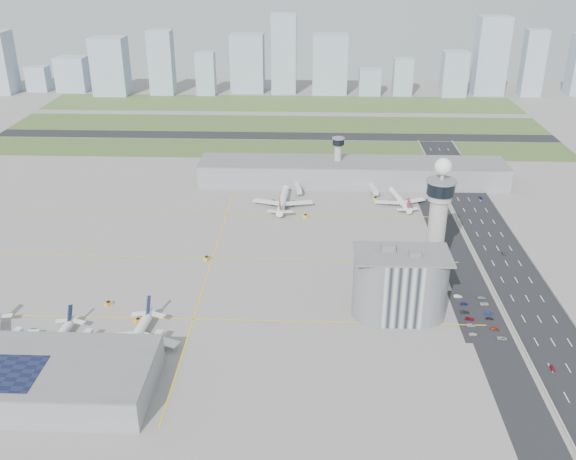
{
  "coord_description": "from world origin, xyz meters",
  "views": [
    {
      "loc": [
        11.58,
        -272.36,
        155.89
      ],
      "look_at": [
        0.0,
        35.0,
        15.0
      ],
      "focal_mm": 40.0,
      "sensor_mm": 36.0,
      "label": 1
    }
  ],
  "objects_px": {
    "control_tower": "(438,218)",
    "car_lot_10": "(485,304)",
    "tug_0": "(68,339)",
    "tug_2": "(138,320)",
    "secondary_tower": "(338,156)",
    "airplane_near_b": "(53,339)",
    "jet_bridge_near_2": "(148,354)",
    "car_hw_0": "(552,368)",
    "car_lot_6": "(502,338)",
    "car_lot_11": "(482,298)",
    "car_lot_2": "(470,319)",
    "car_lot_5": "(458,296)",
    "tug_5": "(376,199)",
    "car_hw_2": "(481,198)",
    "car_lot_3": "(465,312)",
    "jet_bridge_near_1": "(74,353)",
    "car_lot_4": "(464,304)",
    "car_lot_9": "(489,313)",
    "jet_bridge_far_0": "(296,187)",
    "car_lot_1": "(471,325)",
    "jet_bridge_far_1": "(371,188)",
    "car_lot_0": "(473,334)",
    "airplane_far_a": "(283,196)",
    "tug_1": "(108,303)",
    "tug_3": "(207,258)",
    "airplane_near_c": "(134,334)",
    "car_hw_1": "(504,254)",
    "admin_building": "(400,285)",
    "car_lot_7": "(495,329)",
    "airplane_far_b": "(400,196)"
  },
  "relations": [
    {
      "from": "tug_1",
      "to": "car_lot_2",
      "type": "height_order",
      "value": "tug_1"
    },
    {
      "from": "tug_5",
      "to": "car_hw_2",
      "type": "height_order",
      "value": "tug_5"
    },
    {
      "from": "tug_0",
      "to": "car_hw_1",
      "type": "height_order",
      "value": "tug_0"
    },
    {
      "from": "jet_bridge_near_2",
      "to": "car_hw_2",
      "type": "distance_m",
      "value": 253.2
    },
    {
      "from": "car_lot_1",
      "to": "airplane_far_a",
      "type": "bearing_deg",
      "value": 30.32
    },
    {
      "from": "control_tower",
      "to": "car_lot_10",
      "type": "height_order",
      "value": "control_tower"
    },
    {
      "from": "car_lot_4",
      "to": "car_lot_9",
      "type": "xyz_separation_m",
      "value": [
        9.4,
        -8.04,
        0.06
      ]
    },
    {
      "from": "airplane_near_b",
      "to": "tug_3",
      "type": "xyz_separation_m",
      "value": [
        50.45,
        83.57,
        -4.39
      ]
    },
    {
      "from": "secondary_tower",
      "to": "airplane_near_b",
      "type": "bearing_deg",
      "value": -121.0
    },
    {
      "from": "car_lot_9",
      "to": "car_hw_0",
      "type": "height_order",
      "value": "car_lot_9"
    },
    {
      "from": "car_lot_0",
      "to": "tug_2",
      "type": "bearing_deg",
      "value": 85.3
    },
    {
      "from": "tug_2",
      "to": "tug_3",
      "type": "bearing_deg",
      "value": 120.43
    },
    {
      "from": "car_lot_9",
      "to": "car_lot_1",
      "type": "bearing_deg",
      "value": 135.19
    },
    {
      "from": "tug_0",
      "to": "car_hw_2",
      "type": "height_order",
      "value": "tug_0"
    },
    {
      "from": "car_lot_3",
      "to": "car_lot_11",
      "type": "height_order",
      "value": "car_lot_11"
    },
    {
      "from": "car_lot_6",
      "to": "car_lot_11",
      "type": "height_order",
      "value": "car_lot_6"
    },
    {
      "from": "tug_1",
      "to": "car_lot_1",
      "type": "bearing_deg",
      "value": -147.44
    },
    {
      "from": "tug_2",
      "to": "tug_3",
      "type": "relative_size",
      "value": 0.86
    },
    {
      "from": "jet_bridge_near_1",
      "to": "tug_5",
      "type": "relative_size",
      "value": 4.34
    },
    {
      "from": "airplane_near_c",
      "to": "car_lot_3",
      "type": "xyz_separation_m",
      "value": [
        143.43,
        31.97,
        -5.69
      ]
    },
    {
      "from": "car_lot_2",
      "to": "car_lot_1",
      "type": "bearing_deg",
      "value": -177.91
    },
    {
      "from": "car_hw_1",
      "to": "car_lot_2",
      "type": "bearing_deg",
      "value": -124.27
    },
    {
      "from": "jet_bridge_far_0",
      "to": "car_hw_0",
      "type": "bearing_deg",
      "value": 18.9
    },
    {
      "from": "airplane_near_b",
      "to": "jet_bridge_far_0",
      "type": "relative_size",
      "value": 2.77
    },
    {
      "from": "car_lot_1",
      "to": "jet_bridge_far_0",
      "type": "bearing_deg",
      "value": 23.6
    },
    {
      "from": "jet_bridge_near_2",
      "to": "car_hw_0",
      "type": "relative_size",
      "value": 3.89
    },
    {
      "from": "tug_5",
      "to": "car_lot_2",
      "type": "xyz_separation_m",
      "value": [
        29.7,
        -142.6,
        -0.38
      ]
    },
    {
      "from": "car_lot_2",
      "to": "car_lot_5",
      "type": "xyz_separation_m",
      "value": [
        -1.31,
        19.59,
        0.09
      ]
    },
    {
      "from": "secondary_tower",
      "to": "car_hw_0",
      "type": "height_order",
      "value": "secondary_tower"
    },
    {
      "from": "airplane_near_c",
      "to": "jet_bridge_near_1",
      "type": "relative_size",
      "value": 3.2
    },
    {
      "from": "tug_5",
      "to": "tug_2",
      "type": "bearing_deg",
      "value": 168.28
    },
    {
      "from": "secondary_tower",
      "to": "car_lot_6",
      "type": "xyz_separation_m",
      "value": [
        64.09,
        -190.64,
        -18.19
      ]
    },
    {
      "from": "car_lot_0",
      "to": "airplane_far_a",
      "type": "bearing_deg",
      "value": 29.0
    },
    {
      "from": "jet_bridge_far_0",
      "to": "car_lot_5",
      "type": "distance_m",
      "value": 159.8
    },
    {
      "from": "car_hw_0",
      "to": "car_hw_2",
      "type": "distance_m",
      "value": 182.54
    },
    {
      "from": "car_lot_9",
      "to": "car_hw_2",
      "type": "relative_size",
      "value": 0.89
    },
    {
      "from": "admin_building",
      "to": "tug_0",
      "type": "distance_m",
      "value": 145.47
    },
    {
      "from": "car_lot_0",
      "to": "car_lot_10",
      "type": "distance_m",
      "value": 27.62
    },
    {
      "from": "control_tower",
      "to": "car_lot_4",
      "type": "height_order",
      "value": "control_tower"
    },
    {
      "from": "airplane_far_a",
      "to": "secondary_tower",
      "type": "bearing_deg",
      "value": -35.85
    },
    {
      "from": "control_tower",
      "to": "car_hw_1",
      "type": "distance_m",
      "value": 64.73
    },
    {
      "from": "jet_bridge_near_2",
      "to": "car_lot_7",
      "type": "relative_size",
      "value": 3.68
    },
    {
      "from": "airplane_near_b",
      "to": "tug_1",
      "type": "relative_size",
      "value": 11.73
    },
    {
      "from": "jet_bridge_far_1",
      "to": "car_lot_2",
      "type": "xyz_separation_m",
      "value": [
        31.66,
        -157.71,
        -2.29
      ]
    },
    {
      "from": "airplane_far_b",
      "to": "jet_bridge_far_0",
      "type": "bearing_deg",
      "value": 61.58
    },
    {
      "from": "car_lot_4",
      "to": "car_hw_2",
      "type": "distance_m",
      "value": 139.6
    },
    {
      "from": "car_lot_2",
      "to": "car_lot_7",
      "type": "relative_size",
      "value": 1.06
    },
    {
      "from": "car_lot_0",
      "to": "car_hw_1",
      "type": "xyz_separation_m",
      "value": [
        33.81,
        78.31,
        -0.04
      ]
    },
    {
      "from": "jet_bridge_far_1",
      "to": "car_lot_6",
      "type": "height_order",
      "value": "jet_bridge_far_1"
    },
    {
      "from": "tug_0",
      "to": "tug_2",
      "type": "xyz_separation_m",
      "value": [
        26.01,
        15.89,
        0.08
      ]
    }
  ]
}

